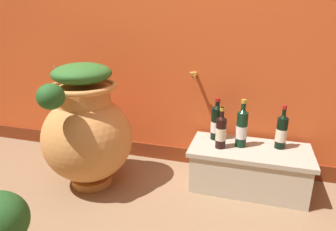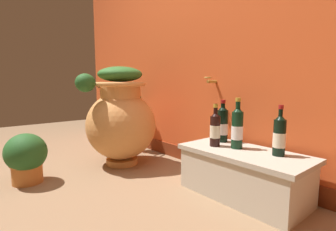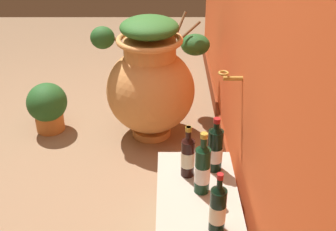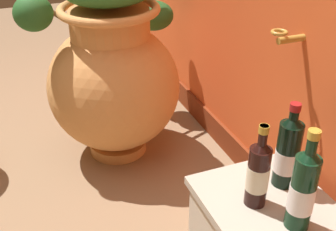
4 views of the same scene
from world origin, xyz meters
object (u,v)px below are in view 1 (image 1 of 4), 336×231
(wine_bottle_middle, at_px, (217,121))
(terracotta_urn, at_px, (86,129))
(wine_bottle_right, at_px, (221,131))
(wine_bottle_back, at_px, (242,127))
(wine_bottle_left, at_px, (282,131))

(wine_bottle_middle, bearing_deg, terracotta_urn, -157.19)
(terracotta_urn, relative_size, wine_bottle_right, 3.02)
(terracotta_urn, distance_m, wine_bottle_right, 0.91)
(wine_bottle_right, relative_size, wine_bottle_back, 0.87)
(terracotta_urn, distance_m, wine_bottle_left, 1.31)
(terracotta_urn, relative_size, wine_bottle_back, 2.61)
(wine_bottle_left, xyz_separation_m, wine_bottle_back, (-0.26, -0.05, 0.02))
(wine_bottle_left, height_order, wine_bottle_back, wine_bottle_back)
(terracotta_urn, xyz_separation_m, wine_bottle_right, (0.89, 0.21, 0.01))
(wine_bottle_middle, bearing_deg, wine_bottle_left, -4.09)
(wine_bottle_middle, xyz_separation_m, wine_bottle_back, (0.18, -0.08, 0.01))
(wine_bottle_back, bearing_deg, wine_bottle_middle, 156.53)
(wine_bottle_middle, relative_size, wine_bottle_right, 1.07)
(terracotta_urn, relative_size, wine_bottle_left, 2.89)
(wine_bottle_left, xyz_separation_m, wine_bottle_middle, (-0.44, 0.03, 0.01))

